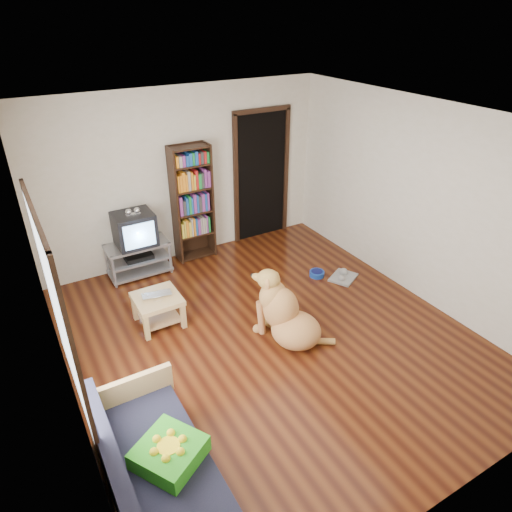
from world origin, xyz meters
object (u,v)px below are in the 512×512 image
bookshelf (192,197)px  tv_stand (139,258)px  green_cushion (169,452)px  grey_rag (343,277)px  sofa (160,484)px  dog (285,315)px  crt_tv (134,228)px  laptop (157,297)px  coffee_table (158,305)px  dog_bowl (317,274)px

bookshelf → tv_stand: bearing=-174.4°
green_cushion → grey_rag: size_ratio=1.17×
sofa → dog: 2.40m
tv_stand → crt_tv: bearing=90.0°
green_cushion → laptop: size_ratio=1.30×
coffee_table → sofa: bearing=-109.2°
grey_rag → dog: (-1.50, -0.70, 0.31)m
laptop → crt_tv: 1.41m
tv_stand → dog: 2.57m
crt_tv → sofa: size_ratio=0.32×
dog_bowl → bookshelf: (-1.30, 1.49, 0.96)m
grey_rag → bookshelf: bearing=132.6°
tv_stand → dog: size_ratio=0.90×
green_cushion → crt_tv: 3.71m
crt_tv → tv_stand: bearing=-90.0°
green_cushion → sofa: (-0.12, -0.05, -0.24)m
green_cushion → dog: size_ratio=0.47×
sofa → coffee_table: size_ratio=3.27×
grey_rag → crt_tv: (-2.55, 1.67, 0.73)m
grey_rag → dog: 1.68m
dog_bowl → tv_stand: (-2.25, 1.40, 0.23)m
green_cushion → bookshelf: size_ratio=0.26×
green_cushion → tv_stand: 3.68m
crt_tv → dog: bearing=-66.0°
sofa → dog: (2.03, 1.29, 0.07)m
crt_tv → coffee_table: bearing=-97.1°
laptop → dog: 1.58m
coffee_table → dog: (1.22, -1.03, 0.05)m
grey_rag → crt_tv: crt_tv is taller
laptop → tv_stand: bearing=93.1°
dog_bowl → dog: dog is taller
bookshelf → sofa: bearing=-117.3°
grey_rag → crt_tv: 3.14m
bookshelf → grey_rag: bearing=-47.4°
dog_bowl → bookshelf: bearing=131.1°
tv_stand → bookshelf: 1.20m
green_cushion → bookshelf: bearing=32.5°
dog_bowl → bookshelf: bookshelf is taller
laptop → bookshelf: (1.12, 1.44, 0.59)m
green_cushion → dog_bowl: green_cushion is taller
grey_rag → sofa: (-3.52, -1.98, 0.25)m
dog → crt_tv: bearing=114.0°
coffee_table → grey_rag: bearing=-7.1°
sofa → grey_rag: bearing=29.3°
green_cushion → tv_stand: bearing=45.3°
dog_bowl → tv_stand: bearing=148.1°
coffee_table → bookshelf: bearing=51.6°
dog_bowl → grey_rag: 0.39m
laptop → sofa: (-0.81, -2.29, -0.15)m
laptop → tv_stand: 1.36m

